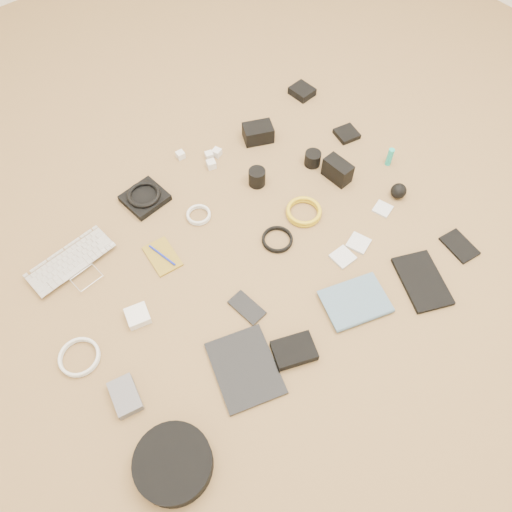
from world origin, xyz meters
TOP-DOWN VIEW (x-y plane):
  - laptop at (-0.50, 0.32)m, footprint 0.32×0.24m
  - headphone_pouch at (-0.15, 0.44)m, footprint 0.16×0.15m
  - headphones at (-0.15, 0.44)m, footprint 0.14×0.14m
  - charger_a at (0.08, 0.53)m, footprint 0.03×0.03m
  - charger_b at (0.16, 0.46)m, footprint 0.04×0.04m
  - charger_c at (0.20, 0.45)m, footprint 0.04×0.04m
  - charger_d at (0.14, 0.41)m, footprint 0.04×0.04m
  - dslr_camera at (0.38, 0.42)m, footprint 0.14×0.12m
  - lens_pouch at (0.71, 0.50)m, footprint 0.09×0.10m
  - notebook_olive at (-0.25, 0.18)m, footprint 0.11×0.15m
  - pen_blue at (-0.25, 0.18)m, footprint 0.03×0.12m
  - cable_white_a at (-0.04, 0.25)m, footprint 0.11×0.11m
  - lens_a at (0.23, 0.23)m, footprint 0.08×0.08m
  - lens_b at (0.46, 0.17)m, footprint 0.08×0.08m
  - card_reader at (0.68, 0.20)m, footprint 0.10×0.10m
  - power_brick at (-0.44, 0.04)m, footprint 0.09×0.09m
  - cable_white_b at (-0.66, 0.03)m, footprint 0.14×0.14m
  - cable_black at (0.11, -0.02)m, footprint 0.11×0.11m
  - cable_yellow at (0.26, 0.01)m, footprint 0.17×0.17m
  - flash at (0.48, 0.06)m, footprint 0.07×0.11m
  - lens_cleaner at (0.69, -0.02)m, footprint 0.02×0.02m
  - battery_charger at (-0.61, -0.16)m, footprint 0.10×0.13m
  - tablet at (-0.28, -0.32)m, footprint 0.25×0.29m
  - phone at (-0.14, -0.16)m, footprint 0.08×0.13m
  - filter_case_left at (0.24, -0.22)m, footprint 0.07×0.07m
  - filter_case_mid at (0.33, -0.22)m, footprint 0.09×0.09m
  - filter_case_right at (0.51, -0.17)m, footprint 0.08×0.08m
  - air_blower at (0.60, -0.16)m, footprint 0.08×0.08m
  - headphone_case at (-0.61, -0.41)m, footprint 0.25×0.25m
  - drive_case at (-0.13, -0.38)m, footprint 0.16×0.14m
  - paperback at (0.12, -0.45)m, footprint 0.25×0.22m
  - notebook_black_a at (0.38, -0.47)m, footprint 0.21×0.25m
  - notebook_black_b at (0.60, -0.46)m, footprint 0.10×0.14m

SIDE VIEW (x-z plane):
  - notebook_olive at x=-0.25m, z-range 0.00..0.01m
  - filter_case_right at x=0.51m, z-range 0.00..0.01m
  - phone at x=-0.14m, z-range 0.00..0.01m
  - filter_case_mid at x=0.33m, z-range 0.00..0.01m
  - filter_case_left at x=0.24m, z-range 0.00..0.01m
  - cable_black at x=0.11m, z-range 0.00..0.01m
  - notebook_black_b at x=0.60m, z-range 0.00..0.01m
  - cable_white_a at x=-0.04m, z-range 0.00..0.01m
  - tablet at x=-0.28m, z-range 0.00..0.01m
  - cable_white_b at x=-0.66m, z-range 0.00..0.01m
  - cable_yellow at x=0.26m, z-range 0.00..0.01m
  - notebook_black_a at x=0.38m, z-range 0.00..0.02m
  - paperback at x=0.12m, z-range 0.00..0.02m
  - card_reader at x=0.68m, z-range 0.00..0.02m
  - pen_blue at x=-0.25m, z-range 0.01..0.02m
  - laptop at x=-0.50m, z-range 0.00..0.02m
  - headphone_pouch at x=-0.15m, z-range 0.00..0.03m
  - charger_b at x=0.16m, z-range 0.00..0.03m
  - charger_a at x=0.08m, z-range 0.00..0.03m
  - charger_c at x=0.20m, z-range 0.00..0.03m
  - power_brick at x=-0.44m, z-range 0.00..0.03m
  - charger_d at x=0.14m, z-range 0.00..0.03m
  - battery_charger at x=-0.61m, z-range 0.00..0.03m
  - drive_case at x=-0.13m, z-range 0.00..0.03m
  - lens_pouch at x=0.71m, z-range 0.00..0.03m
  - lens_b at x=0.46m, z-range 0.00..0.06m
  - air_blower at x=0.60m, z-range 0.00..0.06m
  - headphone_case at x=-0.61m, z-range 0.00..0.06m
  - dslr_camera at x=0.38m, z-range 0.00..0.07m
  - headphones at x=-0.15m, z-range 0.03..0.04m
  - lens_a at x=0.23m, z-range 0.00..0.07m
  - lens_cleaner at x=0.69m, z-range 0.00..0.08m
  - flash at x=0.48m, z-range 0.00..0.08m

